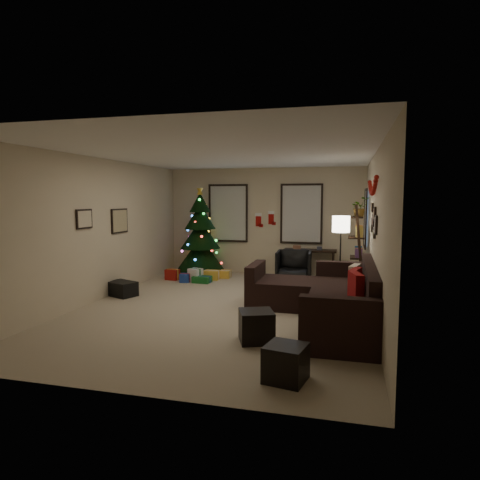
# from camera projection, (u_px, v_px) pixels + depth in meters

# --- Properties ---
(floor) EXTENTS (7.00, 7.00, 0.00)m
(floor) POSITION_uv_depth(u_px,v_px,m) (226.00, 307.00, 7.56)
(floor) COLOR tan
(floor) RESTS_ON ground
(ceiling) EXTENTS (7.00, 7.00, 0.00)m
(ceiling) POSITION_uv_depth(u_px,v_px,m) (226.00, 154.00, 7.29)
(ceiling) COLOR white
(ceiling) RESTS_ON floor
(wall_back) EXTENTS (5.00, 0.00, 5.00)m
(wall_back) POSITION_uv_depth(u_px,v_px,m) (264.00, 221.00, 10.80)
(wall_back) COLOR beige
(wall_back) RESTS_ON floor
(wall_front) EXTENTS (5.00, 0.00, 5.00)m
(wall_front) POSITION_uv_depth(u_px,v_px,m) (125.00, 260.00, 4.05)
(wall_front) COLOR beige
(wall_front) RESTS_ON floor
(wall_left) EXTENTS (0.00, 7.00, 7.00)m
(wall_left) POSITION_uv_depth(u_px,v_px,m) (100.00, 229.00, 8.04)
(wall_left) COLOR beige
(wall_left) RESTS_ON floor
(wall_right) EXTENTS (0.00, 7.00, 7.00)m
(wall_right) POSITION_uv_depth(u_px,v_px,m) (375.00, 235.00, 6.81)
(wall_right) COLOR beige
(wall_right) RESTS_ON floor
(window_back_left) EXTENTS (1.05, 0.06, 1.50)m
(window_back_left) POSITION_uv_depth(u_px,v_px,m) (228.00, 213.00, 10.99)
(window_back_left) COLOR #728CB2
(window_back_left) RESTS_ON wall_back
(window_back_right) EXTENTS (1.05, 0.06, 1.50)m
(window_back_right) POSITION_uv_depth(u_px,v_px,m) (301.00, 214.00, 10.52)
(window_back_right) COLOR #728CB2
(window_back_right) RESTS_ON wall_back
(window_right_wall) EXTENTS (0.06, 0.90, 1.30)m
(window_right_wall) POSITION_uv_depth(u_px,v_px,m) (366.00, 218.00, 9.26)
(window_right_wall) COLOR #728CB2
(window_right_wall) RESTS_ON wall_right
(christmas_tree) EXTENTS (1.22, 1.22, 2.27)m
(christmas_tree) POSITION_uv_depth(u_px,v_px,m) (200.00, 238.00, 10.69)
(christmas_tree) COLOR black
(christmas_tree) RESTS_ON floor
(presents) EXTENTS (1.43, 1.01, 0.30)m
(presents) POSITION_uv_depth(u_px,v_px,m) (199.00, 276.00, 9.96)
(presents) COLOR gold
(presents) RESTS_ON floor
(sofa) EXTENTS (2.17, 3.13, 0.94)m
(sofa) POSITION_uv_depth(u_px,v_px,m) (328.00, 300.00, 6.80)
(sofa) COLOR black
(sofa) RESTS_ON floor
(pillow_red_a) EXTENTS (0.23, 0.48, 0.46)m
(pillow_red_a) POSITION_uv_depth(u_px,v_px,m) (356.00, 289.00, 6.10)
(pillow_red_a) COLOR maroon
(pillow_red_a) RESTS_ON sofa
(pillow_red_b) EXTENTS (0.22, 0.43, 0.42)m
(pillow_red_b) POSITION_uv_depth(u_px,v_px,m) (355.00, 282.00, 6.58)
(pillow_red_b) COLOR maroon
(pillow_red_b) RESTS_ON sofa
(pillow_cream) EXTENTS (0.22, 0.43, 0.42)m
(pillow_cream) POSITION_uv_depth(u_px,v_px,m) (355.00, 277.00, 7.00)
(pillow_cream) COLOR beige
(pillow_cream) RESTS_ON sofa
(ottoman_near) EXTENTS (0.57, 0.57, 0.42)m
(ottoman_near) POSITION_uv_depth(u_px,v_px,m) (256.00, 326.00, 5.72)
(ottoman_near) COLOR black
(ottoman_near) RESTS_ON floor
(ottoman_far) EXTENTS (0.49, 0.49, 0.39)m
(ottoman_far) POSITION_uv_depth(u_px,v_px,m) (286.00, 363.00, 4.49)
(ottoman_far) COLOR black
(ottoman_far) RESTS_ON floor
(desk) EXTENTS (1.28, 0.46, 0.69)m
(desk) POSITION_uv_depth(u_px,v_px,m) (310.00, 253.00, 10.31)
(desk) COLOR black
(desk) RESTS_ON floor
(desk_chair) EXTENTS (0.76, 0.71, 0.74)m
(desk_chair) POSITION_uv_depth(u_px,v_px,m) (294.00, 266.00, 9.78)
(desk_chair) COLOR black
(desk_chair) RESTS_ON floor
(bookshelf) EXTENTS (0.30, 0.53, 1.82)m
(bookshelf) POSITION_uv_depth(u_px,v_px,m) (359.00, 251.00, 8.45)
(bookshelf) COLOR black
(bookshelf) RESTS_ON floor
(potted_plant) EXTENTS (0.60, 0.57, 0.52)m
(potted_plant) POSITION_uv_depth(u_px,v_px,m) (360.00, 204.00, 8.40)
(potted_plant) COLOR #4C4C4C
(potted_plant) RESTS_ON bookshelf
(floor_lamp) EXTENTS (0.34, 0.34, 1.60)m
(floor_lamp) POSITION_uv_depth(u_px,v_px,m) (341.00, 229.00, 8.20)
(floor_lamp) COLOR black
(floor_lamp) RESTS_ON floor
(art_map) EXTENTS (0.04, 0.60, 0.50)m
(art_map) POSITION_uv_depth(u_px,v_px,m) (119.00, 221.00, 8.67)
(art_map) COLOR black
(art_map) RESTS_ON wall_left
(art_abstract) EXTENTS (0.04, 0.45, 0.35)m
(art_abstract) POSITION_uv_depth(u_px,v_px,m) (84.00, 219.00, 7.51)
(art_abstract) COLOR black
(art_abstract) RESTS_ON wall_left
(gallery) EXTENTS (0.03, 1.25, 0.54)m
(gallery) POSITION_uv_depth(u_px,v_px,m) (374.00, 221.00, 6.72)
(gallery) COLOR black
(gallery) RESTS_ON wall_right
(garland) EXTENTS (0.08, 1.90, 0.30)m
(garland) POSITION_uv_depth(u_px,v_px,m) (372.00, 186.00, 6.84)
(garland) COLOR #A5140C
(garland) RESTS_ON wall_right
(stocking_left) EXTENTS (0.20, 0.05, 0.36)m
(stocking_left) POSITION_uv_depth(u_px,v_px,m) (259.00, 220.00, 10.84)
(stocking_left) COLOR #990F0C
(stocking_left) RESTS_ON wall_back
(stocking_right) EXTENTS (0.20, 0.05, 0.36)m
(stocking_right) POSITION_uv_depth(u_px,v_px,m) (272.00, 218.00, 10.76)
(stocking_right) COLOR #990F0C
(stocking_right) RESTS_ON wall_back
(storage_bin) EXTENTS (0.68, 0.57, 0.29)m
(storage_bin) POSITION_uv_depth(u_px,v_px,m) (122.00, 289.00, 8.40)
(storage_bin) COLOR black
(storage_bin) RESTS_ON floor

